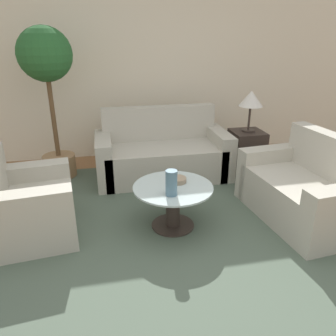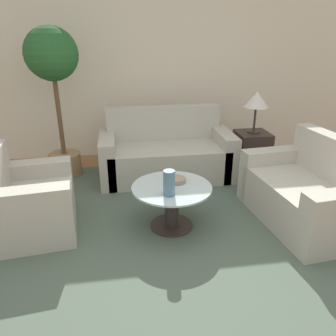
{
  "view_description": "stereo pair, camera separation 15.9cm",
  "coord_description": "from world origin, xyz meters",
  "px_view_note": "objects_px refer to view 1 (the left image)",
  "views": [
    {
      "loc": [
        -0.65,
        -2.13,
        1.85
      ],
      "look_at": [
        -0.02,
        0.97,
        0.55
      ],
      "focal_mm": 35.0,
      "sensor_mm": 36.0,
      "label": 1
    },
    {
      "loc": [
        -0.5,
        -2.15,
        1.85
      ],
      "look_at": [
        -0.02,
        0.97,
        0.55
      ],
      "focal_mm": 35.0,
      "sensor_mm": 36.0,
      "label": 2
    }
  ],
  "objects_px": {
    "sofa_main": "(162,154)",
    "vase": "(171,183)",
    "loveseat": "(306,191)",
    "coffee_table": "(173,201)",
    "bowl": "(177,180)",
    "table_lamp": "(251,100)",
    "armchair": "(26,208)",
    "potted_plant": "(48,75)"
  },
  "relations": [
    {
      "from": "loveseat",
      "to": "coffee_table",
      "type": "distance_m",
      "value": 1.43
    },
    {
      "from": "armchair",
      "to": "vase",
      "type": "xyz_separation_m",
      "value": [
        1.37,
        -0.3,
        0.28
      ]
    },
    {
      "from": "potted_plant",
      "to": "vase",
      "type": "height_order",
      "value": "potted_plant"
    },
    {
      "from": "coffee_table",
      "to": "vase",
      "type": "relative_size",
      "value": 3.25
    },
    {
      "from": "armchair",
      "to": "bowl",
      "type": "relative_size",
      "value": 5.27
    },
    {
      "from": "loveseat",
      "to": "table_lamp",
      "type": "distance_m",
      "value": 1.51
    },
    {
      "from": "table_lamp",
      "to": "bowl",
      "type": "relative_size",
      "value": 3.04
    },
    {
      "from": "sofa_main",
      "to": "bowl",
      "type": "xyz_separation_m",
      "value": [
        -0.07,
        -1.25,
        0.18
      ]
    },
    {
      "from": "bowl",
      "to": "vase",
      "type": "bearing_deg",
      "value": -114.06
    },
    {
      "from": "coffee_table",
      "to": "potted_plant",
      "type": "xyz_separation_m",
      "value": [
        -1.26,
        1.59,
        1.08
      ]
    },
    {
      "from": "potted_plant",
      "to": "vase",
      "type": "distance_m",
      "value": 2.28
    },
    {
      "from": "sofa_main",
      "to": "vase",
      "type": "relative_size",
      "value": 7.26
    },
    {
      "from": "sofa_main",
      "to": "loveseat",
      "type": "bearing_deg",
      "value": -48.05
    },
    {
      "from": "table_lamp",
      "to": "potted_plant",
      "type": "xyz_separation_m",
      "value": [
        -2.6,
        0.35,
        0.35
      ]
    },
    {
      "from": "potted_plant",
      "to": "bowl",
      "type": "distance_m",
      "value": 2.19
    },
    {
      "from": "armchair",
      "to": "table_lamp",
      "type": "xyz_separation_m",
      "value": [
        2.75,
        1.1,
        0.73
      ]
    },
    {
      "from": "bowl",
      "to": "potted_plant",
      "type": "bearing_deg",
      "value": 131.71
    },
    {
      "from": "sofa_main",
      "to": "table_lamp",
      "type": "distance_m",
      "value": 1.4
    },
    {
      "from": "armchair",
      "to": "coffee_table",
      "type": "height_order",
      "value": "armchair"
    },
    {
      "from": "sofa_main",
      "to": "coffee_table",
      "type": "distance_m",
      "value": 1.36
    },
    {
      "from": "table_lamp",
      "to": "potted_plant",
      "type": "relative_size",
      "value": 0.28
    },
    {
      "from": "table_lamp",
      "to": "vase",
      "type": "bearing_deg",
      "value": -134.61
    },
    {
      "from": "sofa_main",
      "to": "bowl",
      "type": "distance_m",
      "value": 1.27
    },
    {
      "from": "table_lamp",
      "to": "bowl",
      "type": "xyz_separation_m",
      "value": [
        -1.27,
        -1.14,
        -0.55
      ]
    },
    {
      "from": "table_lamp",
      "to": "armchair",
      "type": "bearing_deg",
      "value": -158.15
    },
    {
      "from": "armchair",
      "to": "potted_plant",
      "type": "height_order",
      "value": "potted_plant"
    },
    {
      "from": "vase",
      "to": "table_lamp",
      "type": "bearing_deg",
      "value": 45.39
    },
    {
      "from": "bowl",
      "to": "coffee_table",
      "type": "bearing_deg",
      "value": -124.86
    },
    {
      "from": "armchair",
      "to": "coffee_table",
      "type": "xyz_separation_m",
      "value": [
        1.42,
        -0.13,
        -0.01
      ]
    },
    {
      "from": "coffee_table",
      "to": "table_lamp",
      "type": "xyz_separation_m",
      "value": [
        1.33,
        1.23,
        0.74
      ]
    },
    {
      "from": "coffee_table",
      "to": "table_lamp",
      "type": "bearing_deg",
      "value": 42.75
    },
    {
      "from": "armchair",
      "to": "loveseat",
      "type": "bearing_deg",
      "value": -100.92
    },
    {
      "from": "coffee_table",
      "to": "vase",
      "type": "bearing_deg",
      "value": -107.3
    },
    {
      "from": "sofa_main",
      "to": "armchair",
      "type": "height_order",
      "value": "sofa_main"
    },
    {
      "from": "coffee_table",
      "to": "armchair",
      "type": "bearing_deg",
      "value": 174.87
    },
    {
      "from": "loveseat",
      "to": "vase",
      "type": "relative_size",
      "value": 5.74
    },
    {
      "from": "sofa_main",
      "to": "coffee_table",
      "type": "bearing_deg",
      "value": -95.9
    },
    {
      "from": "loveseat",
      "to": "coffee_table",
      "type": "xyz_separation_m",
      "value": [
        -1.43,
        0.08,
        -0.01
      ]
    },
    {
      "from": "loveseat",
      "to": "coffee_table",
      "type": "bearing_deg",
      "value": -99.28
    },
    {
      "from": "coffee_table",
      "to": "bowl",
      "type": "bearing_deg",
      "value": 55.14
    },
    {
      "from": "coffee_table",
      "to": "potted_plant",
      "type": "distance_m",
      "value": 2.3
    },
    {
      "from": "potted_plant",
      "to": "coffee_table",
      "type": "bearing_deg",
      "value": -51.44
    }
  ]
}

